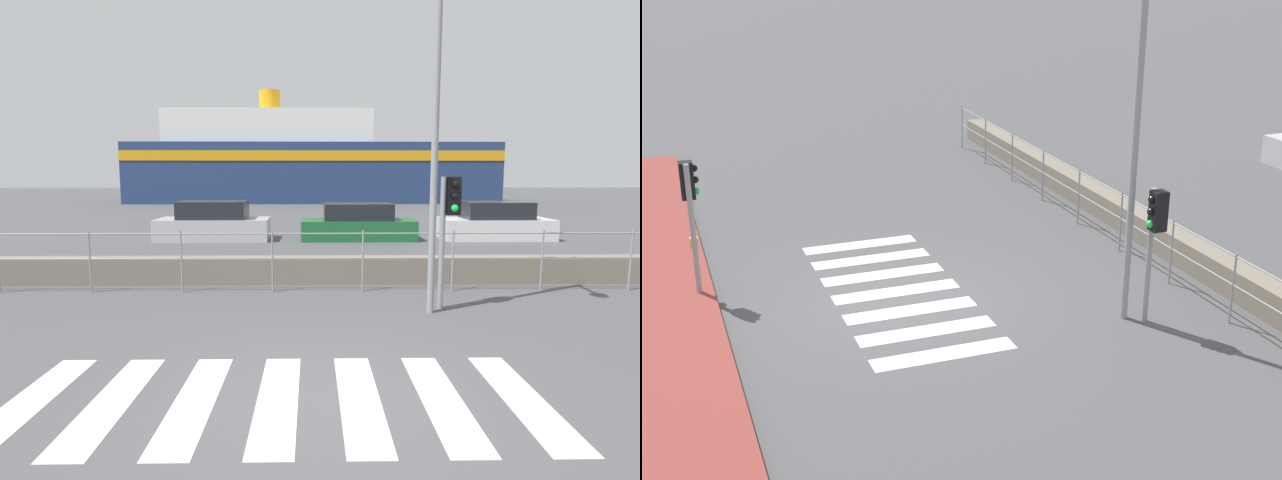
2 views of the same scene
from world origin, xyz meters
The scene contains 10 objects.
ground_plane centered at (0.00, 0.00, 0.00)m, with size 160.00×160.00×0.00m, color #4C4C4F.
crosswalk centered at (-0.50, 0.00, 0.00)m, with size 5.85×2.40×0.01m.
seawall centered at (0.00, 5.89, 0.29)m, with size 22.99×0.55×0.59m.
harbor_fence centered at (0.00, 5.01, 0.84)m, with size 20.73×0.04×1.29m.
traffic_light_far centered at (2.34, 3.67, 1.77)m, with size 0.34×0.32×2.40m.
streetlamp centered at (1.98, 3.23, 4.25)m, with size 0.32×1.13×6.98m.
ferry_boat centered at (-0.73, 38.52, 3.24)m, with size 30.46×7.87×9.43m.
parked_car_silver centered at (-3.77, 13.34, 0.61)m, with size 4.11×1.79×1.44m.
parked_car_green centered at (1.60, 13.34, 0.58)m, with size 4.21×1.79×1.35m.
parked_car_white centered at (6.79, 13.34, 0.60)m, with size 4.02×1.78×1.41m.
Camera 1 is at (-0.13, -5.20, 2.47)m, focal length 28.00 mm.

